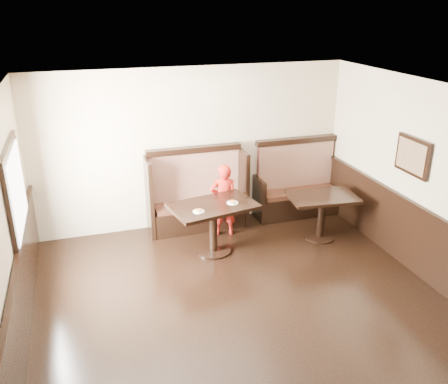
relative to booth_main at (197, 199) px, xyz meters
name	(u,v)px	position (x,y,z in m)	size (l,w,h in m)	color
ground	(266,341)	(0.00, -3.30, -0.53)	(7.00, 7.00, 0.00)	black
room_shell	(235,285)	(-0.30, -3.01, 0.14)	(7.00, 7.00, 7.00)	#C7B290
booth_main	(197,199)	(0.00, 0.00, 0.00)	(1.75, 0.72, 1.45)	black
booth_neighbor	(297,189)	(1.95, 0.00, -0.05)	(1.65, 0.72, 1.45)	black
table_main	(213,216)	(0.01, -1.00, 0.11)	(1.44, 1.06, 0.83)	black
table_neighbor	(322,206)	(1.89, -1.07, 0.06)	(1.20, 0.85, 0.78)	black
child	(224,200)	(0.36, -0.45, 0.11)	(0.47, 0.31, 1.28)	#A41811
pizza_plate_left	(199,211)	(-0.27, -1.19, 0.32)	(0.18, 0.18, 0.03)	white
pizza_plate_right	(233,202)	(0.32, -1.03, 0.32)	(0.18, 0.18, 0.03)	white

